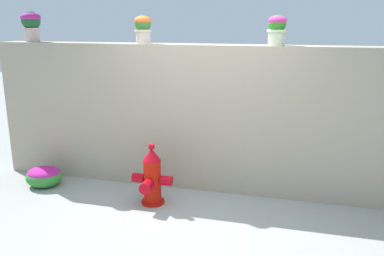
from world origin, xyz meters
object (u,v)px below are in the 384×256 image
potted_plant_0 (31,23)px  potted_plant_1 (143,27)px  flower_bush_left (44,176)px  potted_plant_2 (277,28)px  fire_hydrant (152,178)px

potted_plant_0 → potted_plant_1: bearing=-1.5°
potted_plant_0 → flower_bush_left: potted_plant_0 is taller
potted_plant_2 → flower_bush_left: 3.75m
potted_plant_2 → potted_plant_1: bearing=-180.0°
potted_plant_0 → fire_hydrant: size_ratio=0.55×
potted_plant_1 → flower_bush_left: bearing=-157.2°
potted_plant_0 → flower_bush_left: bearing=-56.4°
flower_bush_left → potted_plant_2: bearing=10.3°
potted_plant_2 → flower_bush_left: potted_plant_2 is taller
potted_plant_0 → potted_plant_2: (3.50, -0.05, -0.05)m
potted_plant_2 → fire_hydrant: size_ratio=0.47×
potted_plant_0 → potted_plant_2: potted_plant_0 is taller
potted_plant_1 → potted_plant_2: bearing=0.0°
potted_plant_2 → fire_hydrant: potted_plant_2 is taller
potted_plant_2 → fire_hydrant: 2.43m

